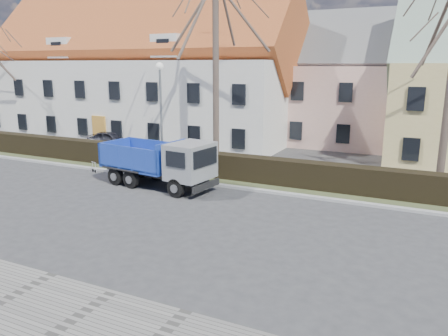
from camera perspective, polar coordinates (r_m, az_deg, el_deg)
The scene contains 11 objects.
ground at distance 18.08m, azimuth -7.45°, elevation -5.92°, with size 120.00×120.00×0.00m, color #343436.
curb_far at distance 21.87m, azimuth -0.91°, elevation -2.20°, with size 80.00×0.30×0.12m, color #979796.
grass_strip at distance 23.27m, azimuth 0.85°, elevation -1.27°, with size 80.00×3.00×0.10m, color #394325.
hedge at distance 22.95m, azimuth 0.64°, elevation 0.06°, with size 60.00×0.90×1.30m, color black.
building_white at distance 37.66m, azimuth -11.17°, elevation 11.35°, with size 26.80×10.80×9.50m, color silver, non-canonical shape.
building_pink at distance 34.73m, azimuth 16.83°, elevation 9.64°, with size 10.80×8.80×8.00m, color #DAA79A, non-canonical shape.
tree_1 at distance 25.45m, azimuth -1.09°, elevation 14.26°, with size 9.20×9.20×12.65m, color #4A3C33, non-canonical shape.
dump_truck at distance 21.88m, azimuth -9.11°, elevation 0.82°, with size 6.21×2.31×2.48m, color #163299, non-canonical shape.
streetlight at distance 25.72m, azimuth -8.20°, elevation 6.84°, with size 0.48×0.48×6.12m, color gray, non-canonical shape.
cart_frame at distance 25.83m, azimuth -16.85°, elevation 0.26°, with size 0.72×0.41×0.65m, color silver, non-canonical shape.
parked_car_a at distance 33.08m, azimuth -14.62°, elevation 3.66°, with size 1.39×3.46×1.18m, color black.
Camera 1 is at (9.40, -14.25, 5.95)m, focal length 35.00 mm.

